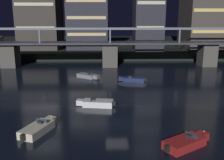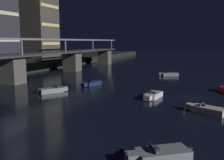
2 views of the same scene
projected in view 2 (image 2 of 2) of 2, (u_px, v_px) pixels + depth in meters
ground_plane at (193, 98)px, 38.66m from camera, size 400.00×400.00×0.00m
river_bridge at (11, 64)px, 51.06m from camera, size 103.37×6.40×9.38m
tower_east_tall at (33, 16)px, 81.14m from camera, size 10.10×13.62×29.92m
speedboat_near_left at (207, 110)px, 30.38m from camera, size 3.10×5.08×1.16m
speedboat_near_center at (91, 84)px, 49.29m from camera, size 5.21×2.66×1.16m
speedboat_near_right at (153, 95)px, 38.45m from camera, size 5.23×2.34×1.16m
speedboat_mid_left at (53, 90)px, 42.58m from camera, size 4.71×3.96×1.16m
speedboat_mid_center at (160, 155)px, 18.28m from camera, size 3.93×4.72×1.16m
speedboat_far_left at (169, 74)px, 63.33m from camera, size 3.23×5.02×1.16m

